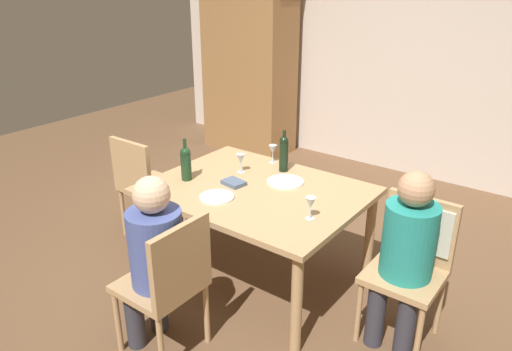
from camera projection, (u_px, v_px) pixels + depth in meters
ground_plane at (256, 275)px, 3.78m from camera, size 10.00×10.00×0.00m
rear_room_partition at (409, 53)px, 5.30m from camera, size 6.40×0.12×2.70m
armoire_cabinet at (249, 64)px, 6.09m from camera, size 1.18×0.62×2.18m
dining_table at (256, 199)px, 3.53m from camera, size 1.50×1.15×0.74m
chair_near at (169, 279)px, 2.82m from camera, size 0.44×0.44×0.92m
chair_right_end at (414, 249)px, 3.02m from camera, size 0.44×0.46×0.92m
chair_left_end at (143, 181)px, 4.14m from camera, size 0.44×0.44×0.92m
person_woman_host at (154, 253)px, 2.83m from camera, size 0.36×0.32×1.16m
person_man_bearded at (406, 249)px, 2.88m from camera, size 0.31×0.36×1.15m
wine_bottle_tall_green at (284, 152)px, 3.74m from camera, size 0.07×0.07×0.33m
wine_bottle_dark_red at (186, 162)px, 3.59m from camera, size 0.08×0.08×0.32m
wine_glass_near_left at (241, 159)px, 3.73m from camera, size 0.07×0.07×0.15m
wine_glass_centre at (273, 150)px, 3.92m from camera, size 0.07×0.07×0.15m
wine_glass_near_right at (311, 204)px, 3.03m from camera, size 0.07×0.07×0.15m
dinner_plate_host at (217, 197)px, 3.35m from camera, size 0.24×0.24×0.01m
dinner_plate_guest_left at (285, 182)px, 3.59m from camera, size 0.27×0.27×0.01m
folded_napkin at (234, 183)px, 3.55m from camera, size 0.18×0.14×0.03m
handbag at (183, 207)px, 4.62m from camera, size 0.29×0.14×0.22m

